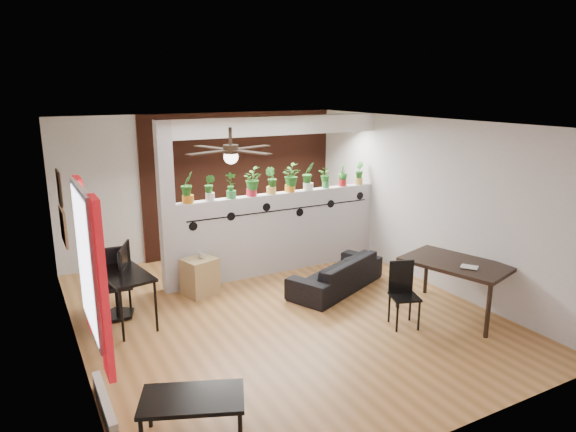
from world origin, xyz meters
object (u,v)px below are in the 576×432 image
at_px(potted_plant_4, 271,180).
at_px(potted_plant_6, 308,175).
at_px(potted_plant_3, 251,181).
at_px(dining_table, 456,267).
at_px(potted_plant_8, 343,174).
at_px(computer_desk, 124,277).
at_px(cup, 202,255).
at_px(folding_chair, 403,288).
at_px(potted_plant_7, 326,177).
at_px(office_chair, 116,287).
at_px(cube_shelf, 200,276).
at_px(ceiling_fan, 231,152).
at_px(potted_plant_1, 210,187).
at_px(potted_plant_5, 290,177).
at_px(potted_plant_2, 231,184).
at_px(potted_plant_9, 359,172).
at_px(potted_plant_0, 187,187).
at_px(coffee_table, 192,401).
at_px(sofa, 336,274).

bearing_deg(potted_plant_4, potted_plant_6, 0.00).
xyz_separation_m(potted_plant_3, dining_table, (1.82, -2.66, -0.93)).
height_order(potted_plant_8, computer_desk, potted_plant_8).
xyz_separation_m(potted_plant_3, potted_plant_8, (1.76, 0.00, -0.03)).
height_order(computer_desk, dining_table, dining_table).
height_order(potted_plant_3, potted_plant_8, potted_plant_3).
xyz_separation_m(cup, folding_chair, (1.96, -2.23, -0.10)).
relative_size(potted_plant_7, office_chair, 0.39).
xyz_separation_m(cube_shelf, office_chair, (-1.25, -0.18, 0.13)).
distance_m(potted_plant_3, potted_plant_7, 1.41).
xyz_separation_m(potted_plant_3, computer_desk, (-2.22, -0.84, -0.94)).
xyz_separation_m(ceiling_fan, potted_plant_1, (0.37, 1.80, -0.75)).
relative_size(potted_plant_5, potted_plant_6, 1.00).
xyz_separation_m(potted_plant_5, folding_chair, (0.27, -2.57, -1.09)).
height_order(potted_plant_2, potted_plant_5, potted_plant_5).
relative_size(potted_plant_2, dining_table, 0.27).
bearing_deg(dining_table, potted_plant_4, 118.90).
bearing_deg(potted_plant_7, computer_desk, -167.01).
bearing_deg(folding_chair, potted_plant_9, 66.19).
xyz_separation_m(ceiling_fan, potted_plant_9, (3.18, 1.80, -0.75)).
bearing_deg(ceiling_fan, potted_plant_5, 45.39).
bearing_deg(cup, potted_plant_9, 6.28).
relative_size(potted_plant_6, potted_plant_8, 1.18).
xyz_separation_m(potted_plant_1, potted_plant_8, (2.46, 0.00, -0.00)).
height_order(potted_plant_2, dining_table, potted_plant_2).
height_order(potted_plant_4, office_chair, potted_plant_4).
xyz_separation_m(potted_plant_4, potted_plant_7, (1.05, 0.00, -0.04)).
distance_m(potted_plant_2, potted_plant_7, 1.76).
bearing_deg(potted_plant_5, potted_plant_4, 180.00).
bearing_deg(potted_plant_5, potted_plant_6, 0.00).
bearing_deg(cube_shelf, potted_plant_0, 76.21).
bearing_deg(folding_chair, potted_plant_4, 103.57).
height_order(potted_plant_7, office_chair, potted_plant_7).
relative_size(potted_plant_8, coffee_table, 0.39).
relative_size(sofa, cup, 14.43).
bearing_deg(office_chair, potted_plant_1, 18.13).
distance_m(potted_plant_7, potted_plant_8, 0.35).
bearing_deg(sofa, coffee_table, 13.65).
bearing_deg(cup, potted_plant_3, 19.07).
bearing_deg(dining_table, ceiling_fan, 163.48).
xyz_separation_m(cup, computer_desk, (-1.24, -0.50, 0.04)).
relative_size(potted_plant_1, potted_plant_7, 1.12).
xyz_separation_m(potted_plant_9, cube_shelf, (-3.14, -0.34, -1.28)).
bearing_deg(computer_desk, folding_chair, -28.55).
bearing_deg(potted_plant_0, office_chair, -157.16).
xyz_separation_m(potted_plant_3, cube_shelf, (-1.03, -0.34, -1.31)).
height_order(potted_plant_1, folding_chair, potted_plant_1).
xyz_separation_m(potted_plant_8, potted_plant_9, (0.35, -0.00, 0.00)).
relative_size(ceiling_fan, potted_plant_4, 2.75).
bearing_deg(potted_plant_9, potted_plant_8, 180.00).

